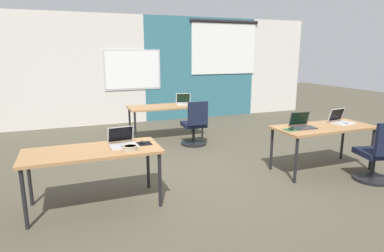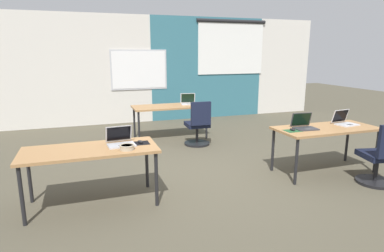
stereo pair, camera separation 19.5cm
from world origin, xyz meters
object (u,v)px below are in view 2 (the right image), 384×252
at_px(laptop_far_right, 188,102).
at_px(laptop_near_right_end, 345,121).
at_px(laptop_near_right_inner, 304,125).
at_px(laptop_near_left_inner, 121,141).
at_px(desk_near_left, 90,153).
at_px(desk_near_right, 326,131).
at_px(snack_bowl, 127,147).
at_px(mouse_far_right, 199,103).
at_px(chair_far_right, 198,127).
at_px(chair_near_right_end, 381,160).
at_px(mouse_near_left_inner, 140,142).
at_px(mouse_near_right_inner, 292,130).
at_px(desk_far_center, 170,108).

bearing_deg(laptop_far_right, laptop_near_right_end, -49.13).
bearing_deg(laptop_near_right_inner, laptop_near_left_inner, -174.98).
height_order(desk_near_left, desk_near_right, same).
relative_size(laptop_far_right, snack_bowl, 2.08).
xyz_separation_m(mouse_far_right, chair_far_right, (-0.33, -0.84, -0.36)).
relative_size(laptop_near_right_end, chair_near_right_end, 0.40).
height_order(desk_near_left, laptop_near_right_end, laptop_near_right_end).
bearing_deg(chair_far_right, desk_near_left, 45.97).
distance_m(laptop_near_right_inner, chair_far_right, 2.26).
bearing_deg(desk_near_right, desk_near_left, 180.00).
bearing_deg(mouse_far_right, snack_bowl, -123.64).
xyz_separation_m(desk_near_left, mouse_near_left_inner, (0.62, 0.04, 0.08)).
bearing_deg(laptop_near_right_end, mouse_far_right, 109.91).
height_order(laptop_near_right_inner, chair_near_right_end, laptop_near_right_inner).
height_order(desk_near_left, laptop_near_left_inner, laptop_near_left_inner).
bearing_deg(mouse_far_right, mouse_near_right_inner, -82.17).
distance_m(desk_near_left, laptop_near_right_end, 3.92).
distance_m(desk_near_left, desk_near_right, 3.50).
xyz_separation_m(desk_far_center, mouse_far_right, (0.71, 0.08, 0.08)).
relative_size(desk_near_left, chair_far_right, 1.74).
bearing_deg(laptop_near_right_end, mouse_near_left_inner, 173.13).
bearing_deg(mouse_near_right_inner, laptop_near_left_inner, 178.31).
height_order(desk_far_center, chair_far_right, chair_far_right).
relative_size(desk_near_right, laptop_near_right_end, 4.38).
bearing_deg(desk_near_left, mouse_near_right_inner, -0.45).
bearing_deg(mouse_near_right_inner, laptop_near_right_inner, 15.62).
height_order(chair_near_right_end, snack_bowl, chair_near_right_end).
xyz_separation_m(desk_far_center, snack_bowl, (-1.33, -2.99, 0.10)).
bearing_deg(laptop_near_right_end, mouse_near_right_inner, 177.86).
distance_m(desk_near_left, desk_far_center, 3.30).
height_order(desk_near_right, chair_far_right, chair_far_right).
distance_m(desk_far_center, laptop_near_right_inner, 3.08).
height_order(desk_far_center, mouse_near_right_inner, mouse_near_right_inner).
relative_size(laptop_near_right_inner, snack_bowl, 1.99).
xyz_separation_m(desk_near_left, chair_near_right_end, (3.88, -0.70, -0.28)).
relative_size(mouse_near_right_inner, snack_bowl, 0.60).
distance_m(desk_near_right, laptop_far_right, 3.17).
relative_size(desk_far_center, laptop_near_left_inner, 4.53).
bearing_deg(laptop_near_right_end, snack_bowl, 176.84).
height_order(laptop_near_left_inner, laptop_far_right, laptop_far_right).
height_order(desk_far_center, chair_near_right_end, chair_near_right_end).
relative_size(desk_far_center, chair_far_right, 1.74).
distance_m(laptop_near_right_end, snack_bowl, 3.51).
distance_m(mouse_near_left_inner, laptop_near_right_inner, 2.51).
height_order(desk_near_right, chair_near_right_end, chair_near_right_end).
distance_m(chair_far_right, snack_bowl, 2.84).
relative_size(laptop_far_right, laptop_near_right_end, 1.01).
xyz_separation_m(desk_near_left, mouse_far_right, (2.46, 2.88, 0.08)).
xyz_separation_m(desk_near_right, mouse_near_left_inner, (-2.88, 0.04, 0.08)).
bearing_deg(laptop_far_right, laptop_near_left_inner, -113.44).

